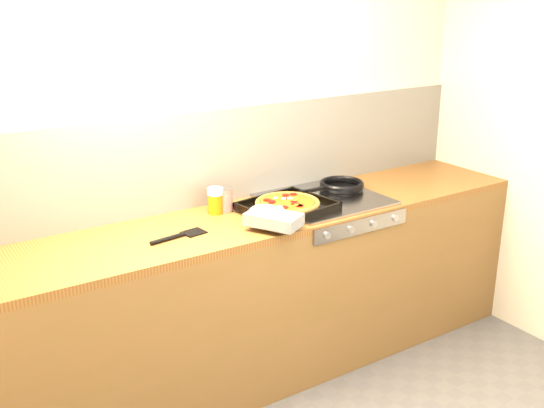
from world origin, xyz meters
TOP-DOWN VIEW (x-y plane):
  - room_shell at (0.00, 1.39)m, footprint 3.20×3.20m
  - counter_run at (0.00, 1.10)m, footprint 3.20×0.62m
  - stovetop at (0.45, 1.10)m, footprint 0.60×0.56m
  - pizza_on_tray at (0.12, 1.01)m, footprint 0.57×0.55m
  - frying_pan at (0.61, 1.16)m, footprint 0.42×0.25m
  - tomato_can at (-0.08, 1.24)m, footprint 0.09×0.09m
  - juice_glass at (-0.14, 1.24)m, footprint 0.10×0.10m
  - wooden_spoon at (0.22, 1.29)m, footprint 0.30×0.05m
  - black_spatula at (-0.44, 1.04)m, footprint 0.29×0.10m

SIDE VIEW (x-z plane):
  - counter_run at x=0.00m, z-range 0.00..0.90m
  - stovetop at x=0.45m, z-range 0.90..0.92m
  - black_spatula at x=-0.44m, z-range 0.90..0.92m
  - wooden_spoon at x=0.22m, z-range 0.90..0.92m
  - frying_pan at x=0.61m, z-range 0.92..0.96m
  - pizza_on_tray at x=0.12m, z-range 0.91..0.98m
  - tomato_can at x=-0.08m, z-range 0.90..1.02m
  - juice_glass at x=-0.14m, z-range 0.90..1.04m
  - room_shell at x=0.00m, z-range -0.45..2.75m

